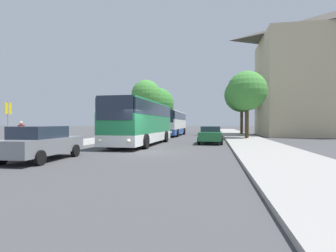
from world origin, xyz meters
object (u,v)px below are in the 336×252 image
Objects in this scene: parked_car_left_curb at (42,143)px; tree_left_far at (158,104)px; bus_stop_sign at (8,121)px; bus_front at (142,122)px; tree_right_near at (242,95)px; pedestrian_waiting_far at (21,135)px; bus_middle at (172,123)px; tree_right_mid at (247,91)px; tree_left_near at (146,95)px; parked_car_right_near at (211,134)px.

tree_left_far is at bearing 92.81° from parked_car_left_curb.
bus_front is at bearing 56.96° from bus_stop_sign.
pedestrian_waiting_far is at bearing -120.00° from tree_right_near.
bus_front reaches higher than bus_middle.
pedestrian_waiting_far is (-3.37, 2.83, 0.19)m from parked_car_left_curb.
bus_middle is 11.94m from tree_right_mid.
tree_left_far is 17.19m from tree_right_near.
bus_middle is at bearing 93.25° from pedestrian_waiting_far.
bus_stop_sign is 0.34× the size of tree_left_near.
tree_left_far is 1.02× the size of tree_right_near.
bus_middle is 11.24m from tree_right_near.
bus_front is at bearing 26.05° from parked_car_right_near.
tree_right_near is at bearing 76.89° from pedestrian_waiting_far.
tree_left_far is at bearing 110.48° from bus_middle.
bus_middle is 5.93m from tree_left_near.
bus_front is 1.34× the size of tree_right_near.
tree_right_near is at bearing -32.14° from tree_left_far.
parked_car_right_near is at bearing 55.89° from pedestrian_waiting_far.
tree_right_mid reaches higher than bus_front.
parked_car_right_near is 28.75m from tree_left_far.
bus_middle is at bearing 91.83° from bus_front.
parked_car_left_curb reaches higher than parked_car_right_near.
bus_front is 2.33× the size of parked_car_right_near.
parked_car_right_near is at bearing 55.72° from parked_car_left_curb.
bus_stop_sign reaches higher than pedestrian_waiting_far.
tree_left_near is 0.96× the size of tree_right_near.
bus_middle is 1.70× the size of tree_right_mid.
tree_left_near is at bearing -86.05° from tree_left_far.
bus_stop_sign is at bearing -130.33° from tree_right_mid.
tree_right_mid is (14.01, -20.04, -0.29)m from tree_left_far.
bus_stop_sign is at bearing -118.03° from tree_right_near.
tree_left_near reaches higher than pedestrian_waiting_far.
parked_car_left_curb is at bearing -112.01° from tree_right_near.
bus_stop_sign is 36.81m from tree_left_far.
bus_middle reaches higher than bus_stop_sign.
tree_left_far is at bearing 147.86° from tree_right_near.
tree_right_mid is at bearing -92.84° from tree_right_near.
parked_car_right_near is at bearing -119.85° from tree_right_mid.
bus_middle is at bearing 143.00° from tree_right_mid.
parked_car_left_curb is (-2.11, -9.19, -0.99)m from bus_front.
tree_right_mid reaches higher than parked_car_right_near.
parked_car_left_curb is 13.80m from parked_car_right_near.
bus_stop_sign is 25.23m from tree_left_near.
bus_front is at bearing 66.13° from pedestrian_waiting_far.
tree_left_far reaches higher than tree_left_near.
parked_car_left_curb is 38.41m from tree_left_far.
tree_right_mid reaches higher than bus_middle.
tree_left_far is 1.18× the size of tree_right_mid.
pedestrian_waiting_far is 30.48m from tree_right_near.
tree_left_far is at bearing 93.95° from tree_left_near.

